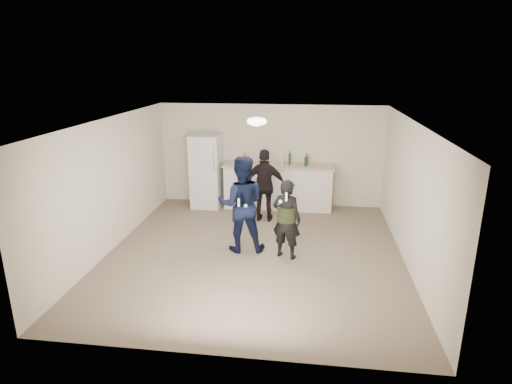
# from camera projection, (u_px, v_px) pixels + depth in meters

# --- Properties ---
(floor) EXTENTS (6.00, 6.00, 0.00)m
(floor) POSITION_uv_depth(u_px,v_px,m) (255.00, 253.00, 8.12)
(floor) COLOR #6B5B4C
(floor) RESTS_ON ground
(ceiling) EXTENTS (6.00, 6.00, 0.00)m
(ceiling) POSITION_uv_depth(u_px,v_px,m) (255.00, 121.00, 7.39)
(ceiling) COLOR silver
(ceiling) RESTS_ON wall_back
(wall_back) EXTENTS (6.00, 0.00, 6.00)m
(wall_back) POSITION_uv_depth(u_px,v_px,m) (271.00, 155.00, 10.60)
(wall_back) COLOR beige
(wall_back) RESTS_ON floor
(wall_front) EXTENTS (6.00, 0.00, 6.00)m
(wall_front) POSITION_uv_depth(u_px,v_px,m) (220.00, 265.00, 4.91)
(wall_front) COLOR beige
(wall_front) RESTS_ON floor
(wall_left) EXTENTS (0.00, 6.00, 6.00)m
(wall_left) POSITION_uv_depth(u_px,v_px,m) (111.00, 185.00, 8.10)
(wall_left) COLOR beige
(wall_left) RESTS_ON floor
(wall_right) EXTENTS (0.00, 6.00, 6.00)m
(wall_right) POSITION_uv_depth(u_px,v_px,m) (411.00, 196.00, 7.42)
(wall_right) COLOR beige
(wall_right) RESTS_ON floor
(counter) EXTENTS (2.60, 0.56, 1.05)m
(counter) POSITION_uv_depth(u_px,v_px,m) (278.00, 187.00, 10.47)
(counter) COLOR white
(counter) RESTS_ON floor
(counter_top) EXTENTS (2.68, 0.64, 0.04)m
(counter_top) POSITION_uv_depth(u_px,v_px,m) (278.00, 166.00, 10.31)
(counter_top) COLOR beige
(counter_top) RESTS_ON counter
(fridge) EXTENTS (0.70, 0.70, 1.80)m
(fridge) POSITION_uv_depth(u_px,v_px,m) (206.00, 171.00, 10.52)
(fridge) COLOR silver
(fridge) RESTS_ON floor
(fridge_handle) EXTENTS (0.02, 0.02, 0.60)m
(fridge_handle) POSITION_uv_depth(u_px,v_px,m) (214.00, 159.00, 10.01)
(fridge_handle) COLOR silver
(fridge_handle) RESTS_ON fridge
(ceiling_dome) EXTENTS (0.36, 0.36, 0.16)m
(ceiling_dome) POSITION_uv_depth(u_px,v_px,m) (257.00, 121.00, 7.69)
(ceiling_dome) COLOR white
(ceiling_dome) RESTS_ON ceiling
(shaker) EXTENTS (0.08, 0.08, 0.17)m
(shaker) POSITION_uv_depth(u_px,v_px,m) (248.00, 159.00, 10.51)
(shaker) COLOR #B9B9BE
(shaker) RESTS_ON counter_top
(man) EXTENTS (0.99, 0.82, 1.84)m
(man) POSITION_uv_depth(u_px,v_px,m) (241.00, 204.00, 8.01)
(man) COLOR #0F183F
(man) RESTS_ON floor
(woman) EXTENTS (0.63, 0.52, 1.49)m
(woman) POSITION_uv_depth(u_px,v_px,m) (287.00, 219.00, 7.75)
(woman) COLOR black
(woman) RESTS_ON floor
(camo_shorts) EXTENTS (0.34, 0.34, 0.28)m
(camo_shorts) POSITION_uv_depth(u_px,v_px,m) (287.00, 214.00, 7.72)
(camo_shorts) COLOR #283719
(camo_shorts) RESTS_ON woman
(spectator) EXTENTS (0.98, 0.43, 1.65)m
(spectator) POSITION_uv_depth(u_px,v_px,m) (265.00, 186.00, 9.55)
(spectator) COLOR black
(spectator) RESTS_ON floor
(remote_man) EXTENTS (0.04, 0.04, 0.15)m
(remote_man) POSITION_uv_depth(u_px,v_px,m) (239.00, 202.00, 7.70)
(remote_man) COLOR white
(remote_man) RESTS_ON man
(nunchuk_man) EXTENTS (0.07, 0.07, 0.07)m
(nunchuk_man) POSITION_uv_depth(u_px,v_px,m) (246.00, 206.00, 7.74)
(nunchuk_man) COLOR silver
(nunchuk_man) RESTS_ON man
(remote_woman) EXTENTS (0.04, 0.04, 0.15)m
(remote_woman) POSITION_uv_depth(u_px,v_px,m) (286.00, 197.00, 7.36)
(remote_woman) COLOR white
(remote_woman) RESTS_ON woman
(nunchuk_woman) EXTENTS (0.07, 0.07, 0.07)m
(nunchuk_woman) POSITION_uv_depth(u_px,v_px,m) (281.00, 202.00, 7.43)
(nunchuk_woman) COLOR white
(nunchuk_woman) RESTS_ON woman
(bottle_cluster) EXTENTS (1.57, 0.25, 0.28)m
(bottle_cluster) POSITION_uv_depth(u_px,v_px,m) (284.00, 161.00, 10.26)
(bottle_cluster) COLOR #134527
(bottle_cluster) RESTS_ON counter_top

